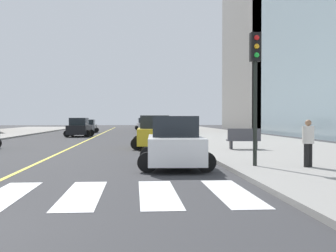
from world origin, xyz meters
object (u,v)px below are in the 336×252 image
object	(u,v)px
park_bench	(244,139)
pedestrian_waiting_east	(308,141)
car_yellow_nearest	(154,133)
car_black_sixth	(79,128)
car_gray_third	(89,126)
traffic_light_near_corner	(255,72)
car_silver_fourth	(144,124)
car_white_fifth	(175,144)
fire_hydrant	(194,137)

from	to	relation	value
park_bench	pedestrian_waiting_east	bearing A→B (deg)	-177.28
car_yellow_nearest	car_black_sixth	distance (m)	18.31
park_bench	pedestrian_waiting_east	xyz separation A→B (m)	(0.06, -8.53, 0.36)
car_gray_third	traffic_light_near_corner	world-z (taller)	traffic_light_near_corner
car_silver_fourth	park_bench	distance (m)	43.43
car_white_fifth	pedestrian_waiting_east	distance (m)	4.70
car_silver_fourth	pedestrian_waiting_east	size ratio (longest dim) A/B	2.64
car_black_sixth	pedestrian_waiting_east	distance (m)	30.99
car_white_fifth	pedestrian_waiting_east	world-z (taller)	car_white_fifth
car_gray_third	park_bench	world-z (taller)	car_gray_third
park_bench	fire_hydrant	xyz separation A→B (m)	(-1.93, 5.72, -0.11)
car_yellow_nearest	park_bench	bearing A→B (deg)	147.48
pedestrian_waiting_east	fire_hydrant	world-z (taller)	pedestrian_waiting_east
car_black_sixth	park_bench	distance (m)	23.24
car_silver_fourth	park_bench	bearing A→B (deg)	93.18
car_silver_fourth	pedestrian_waiting_east	world-z (taller)	car_silver_fourth
car_gray_third	park_bench	size ratio (longest dim) A/B	2.06
car_silver_fourth	pedestrian_waiting_east	bearing A→B (deg)	92.26
traffic_light_near_corner	fire_hydrant	size ratio (longest dim) A/B	5.25
car_black_sixth	park_bench	world-z (taller)	car_black_sixth
car_silver_fourth	pedestrian_waiting_east	xyz separation A→B (m)	(4.60, -51.72, 0.17)
pedestrian_waiting_east	car_yellow_nearest	bearing A→B (deg)	80.50
traffic_light_near_corner	park_bench	world-z (taller)	traffic_light_near_corner
car_silver_fourth	car_black_sixth	world-z (taller)	car_silver_fourth
fire_hydrant	park_bench	bearing A→B (deg)	-71.38
traffic_light_near_corner	car_black_sixth	bearing A→B (deg)	-71.05
traffic_light_near_corner	car_gray_third	bearing A→B (deg)	-76.00
car_gray_third	car_yellow_nearest	bearing A→B (deg)	-75.83
car_yellow_nearest	car_gray_third	bearing A→B (deg)	-74.55
pedestrian_waiting_east	fire_hydrant	size ratio (longest dim) A/B	1.83
car_gray_third	pedestrian_waiting_east	distance (m)	42.50
car_yellow_nearest	car_gray_third	world-z (taller)	car_yellow_nearest
pedestrian_waiting_east	car_black_sixth	bearing A→B (deg)	80.14
pedestrian_waiting_east	car_white_fifth	bearing A→B (deg)	130.96
car_black_sixth	park_bench	xyz separation A→B (m)	(11.39, -20.26, -0.18)
car_gray_third	car_black_sixth	distance (m)	12.04
pedestrian_waiting_east	traffic_light_near_corner	bearing A→B (deg)	133.07
car_white_fifth	park_bench	xyz separation A→B (m)	(4.42, 7.12, -0.20)
car_gray_third	pedestrian_waiting_east	world-z (taller)	pedestrian_waiting_east
park_bench	pedestrian_waiting_east	distance (m)	8.54
car_gray_third	car_black_sixth	size ratio (longest dim) A/B	0.88
car_silver_fourth	traffic_light_near_corner	xyz separation A→B (m)	(2.88, -51.25, 2.56)
car_gray_third	traffic_light_near_corner	distance (m)	41.68
traffic_light_near_corner	park_bench	size ratio (longest dim) A/B	2.56
car_silver_fourth	car_yellow_nearest	bearing A→B (deg)	86.95
car_black_sixth	fire_hydrant	world-z (taller)	car_black_sixth
park_bench	car_silver_fourth	bearing A→B (deg)	8.33
car_black_sixth	fire_hydrant	size ratio (longest dim) A/B	4.79
car_gray_third	car_silver_fourth	xyz separation A→B (m)	(7.19, 10.89, 0.10)
car_yellow_nearest	car_gray_third	distance (m)	29.92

